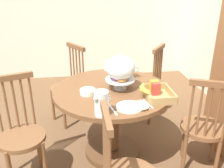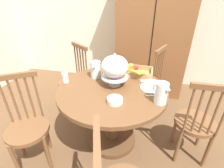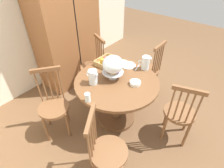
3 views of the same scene
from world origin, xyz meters
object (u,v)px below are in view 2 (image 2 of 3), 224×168
at_px(windsor_chair_near_window, 28,128).
at_px(china_plate_large, 151,88).
at_px(milk_pitcher, 161,94).
at_px(dining_table, 112,107).
at_px(cereal_basket, 137,72).
at_px(drinking_glass, 65,78).
at_px(windsor_chair_facing_door, 196,124).
at_px(pastry_stand_with_dome, 115,68).
at_px(orange_juice_pitcher, 96,70).
at_px(windsor_chair_host_seat, 74,82).
at_px(china_plate_small, 152,83).
at_px(cereal_bowl, 115,100).
at_px(windsor_chair_far_side, 148,81).
at_px(wooden_armoire, 152,35).

distance_m(windsor_chair_near_window, china_plate_large, 1.27).
bearing_deg(milk_pitcher, dining_table, 162.72).
bearing_deg(cereal_basket, china_plate_large, -58.45).
xyz_separation_m(dining_table, windsor_chair_near_window, (-0.74, -0.44, -0.05)).
xyz_separation_m(cereal_basket, drinking_glass, (-0.74, -0.34, 0.01)).
xyz_separation_m(windsor_chair_facing_door, pastry_stand_with_dome, (-0.84, 0.10, 0.48)).
bearing_deg(orange_juice_pitcher, windsor_chair_facing_door, -11.45).
xyz_separation_m(dining_table, windsor_chair_facing_door, (0.86, -0.02, -0.05)).
height_order(milk_pitcher, china_plate_large, milk_pitcher).
xyz_separation_m(orange_juice_pitcher, china_plate_large, (0.62, -0.11, -0.08)).
height_order(windsor_chair_host_seat, china_plate_small, windsor_chair_host_seat).
height_order(windsor_chair_facing_door, pastry_stand_with_dome, pastry_stand_with_dome).
bearing_deg(china_plate_large, windsor_chair_host_seat, 157.46).
distance_m(orange_juice_pitcher, cereal_basket, 0.48).
height_order(windsor_chair_near_window, china_plate_small, windsor_chair_near_window).
bearing_deg(cereal_bowl, dining_table, 108.70).
distance_m(windsor_chair_far_side, cereal_basket, 0.55).
distance_m(dining_table, china_plate_large, 0.46).
relative_size(cereal_basket, china_plate_large, 1.44).
height_order(wooden_armoire, windsor_chair_far_side, wooden_armoire).
height_order(orange_juice_pitcher, china_plate_small, orange_juice_pitcher).
xyz_separation_m(pastry_stand_with_dome, cereal_basket, (0.21, 0.28, -0.15)).
height_order(dining_table, windsor_chair_host_seat, windsor_chair_host_seat).
bearing_deg(windsor_chair_far_side, drinking_glass, -138.81).
relative_size(milk_pitcher, drinking_glass, 1.78).
relative_size(milk_pitcher, china_plate_small, 1.31).
bearing_deg(windsor_chair_facing_door, china_plate_large, 167.13).
height_order(pastry_stand_with_dome, milk_pitcher, pastry_stand_with_dome).
distance_m(windsor_chair_near_window, cereal_basket, 1.29).
relative_size(windsor_chair_far_side, china_plate_small, 6.50).
height_order(orange_juice_pitcher, cereal_bowl, orange_juice_pitcher).
relative_size(cereal_basket, china_plate_small, 2.11).
distance_m(orange_juice_pitcher, cereal_bowl, 0.54).
bearing_deg(milk_pitcher, drinking_glass, 170.59).
bearing_deg(china_plate_large, windsor_chair_facing_door, -12.87).
distance_m(pastry_stand_with_dome, china_plate_large, 0.42).
relative_size(dining_table, drinking_glass, 10.11).
relative_size(dining_table, cereal_basket, 3.52).
bearing_deg(drinking_glass, windsor_chair_facing_door, -1.55).
xyz_separation_m(china_plate_large, drinking_glass, (-0.90, -0.07, 0.05)).
distance_m(wooden_armoire, china_plate_small, 1.22).
height_order(dining_table, drinking_glass, drinking_glass).
xyz_separation_m(wooden_armoire, windsor_chair_host_seat, (-1.03, -0.84, -0.53)).
height_order(orange_juice_pitcher, cereal_basket, orange_juice_pitcher).
height_order(windsor_chair_far_side, china_plate_small, windsor_chair_far_side).
xyz_separation_m(windsor_chair_near_window, windsor_chair_far_side, (1.09, 1.22, 0.00)).
bearing_deg(cereal_basket, windsor_chair_far_side, 72.40).
height_order(dining_table, windsor_chair_facing_door, windsor_chair_facing_door).
xyz_separation_m(wooden_armoire, china_plate_large, (0.04, -1.28, -0.24)).
distance_m(cereal_basket, cereal_bowl, 0.61).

